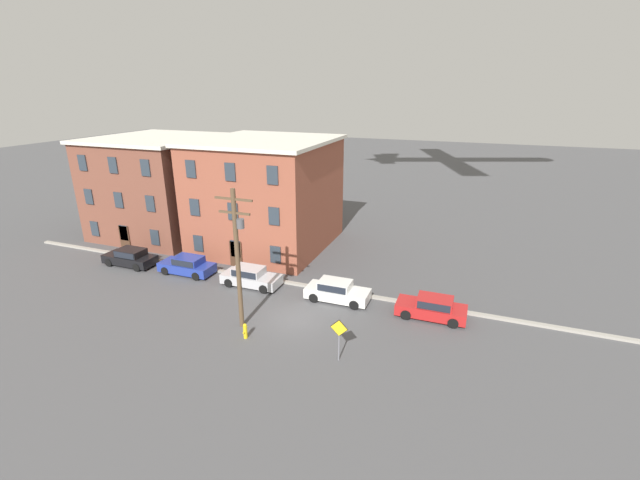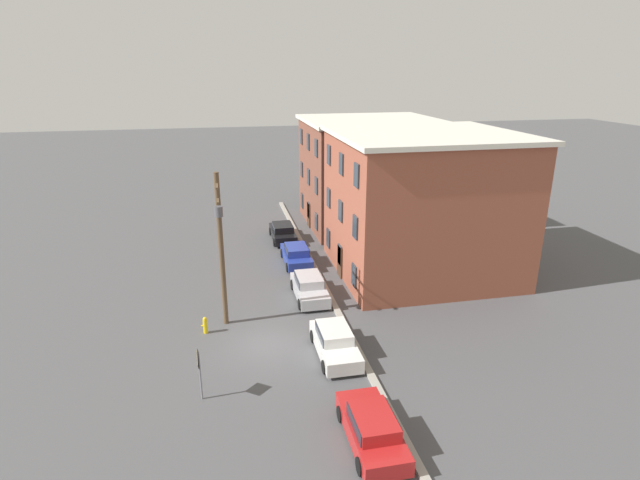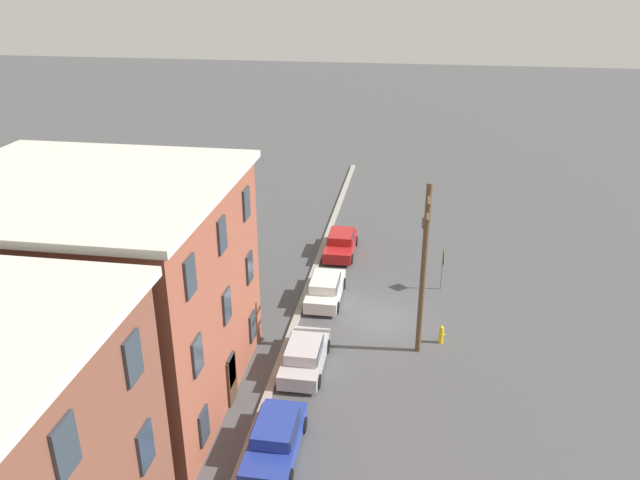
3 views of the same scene
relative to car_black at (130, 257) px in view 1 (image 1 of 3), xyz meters
The scene contains 12 objects.
ground_plane 16.66m from the car_black, 10.78° to the right, with size 200.00×200.00×0.00m, color #4C4C4F.
kerb_strip 16.42m from the car_black, ahead, with size 56.00×0.36×0.16m, color #9E998E.
apartment_corner 9.89m from the car_black, 111.11° to the left, with size 10.95×11.60×9.50m.
apartment_midblock 12.73m from the car_black, 45.86° to the left, with size 11.33×12.02×9.75m.
car_black is the anchor object (origin of this frame).
car_blue 5.50m from the car_black, ahead, with size 4.40×1.92×1.43m.
car_silver 11.22m from the car_black, ahead, with size 4.40×1.92×1.43m.
car_white 17.98m from the car_black, ahead, with size 4.40×1.92×1.43m.
car_red 24.47m from the car_black, ahead, with size 4.40×1.92×1.43m.
caution_sign 21.31m from the car_black, 17.45° to the right, with size 1.01×0.08×2.52m.
utility_pole 15.12m from the car_black, 20.61° to the right, with size 2.40×0.44×8.70m.
fire_hydrant 15.77m from the car_black, 23.38° to the right, with size 0.24×0.34×0.96m.
Camera 1 is at (9.97, -22.01, 14.03)m, focal length 24.00 mm.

